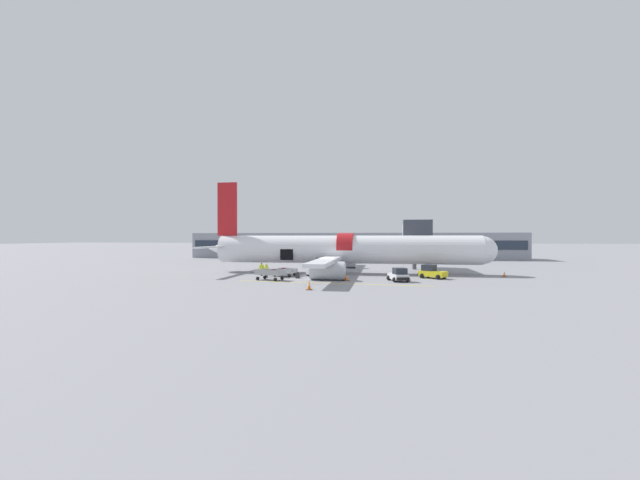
# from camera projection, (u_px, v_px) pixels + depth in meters

# --- Properties ---
(ground_plane) EXTENTS (500.00, 500.00, 0.00)m
(ground_plane) POSITION_uv_depth(u_px,v_px,m) (323.00, 277.00, 45.79)
(ground_plane) COLOR gray
(apron_marking_line) EXTENTS (20.28, 1.79, 0.01)m
(apron_marking_line) POSITION_uv_depth(u_px,v_px,m) (331.00, 283.00, 40.00)
(apron_marking_line) COLOR yellow
(apron_marking_line) RESTS_ON ground_plane
(terminal_strip) EXTENTS (72.02, 9.42, 5.61)m
(terminal_strip) POSITION_uv_depth(u_px,v_px,m) (352.00, 246.00, 87.93)
(terminal_strip) COLOR gray
(terminal_strip) RESTS_ON ground_plane
(jet_bridge_stub) EXTENTS (3.75, 12.01, 7.01)m
(jet_bridge_stub) POSITION_uv_depth(u_px,v_px,m) (415.00, 233.00, 56.30)
(jet_bridge_stub) COLOR #4C4C51
(jet_bridge_stub) RESTS_ON ground_plane
(airplane) EXTENTS (37.77, 32.68, 12.21)m
(airplane) POSITION_uv_depth(u_px,v_px,m) (342.00, 250.00, 51.17)
(airplane) COLOR silver
(airplane) RESTS_ON ground_plane
(baggage_tug_lead) EXTENTS (2.48, 3.13, 1.46)m
(baggage_tug_lead) POSITION_uv_depth(u_px,v_px,m) (399.00, 275.00, 41.76)
(baggage_tug_lead) COLOR silver
(baggage_tug_lead) RESTS_ON ground_plane
(baggage_tug_mid) EXTENTS (2.69, 2.80, 1.57)m
(baggage_tug_mid) POSITION_uv_depth(u_px,v_px,m) (318.00, 271.00, 47.42)
(baggage_tug_mid) COLOR silver
(baggage_tug_mid) RESTS_ON ground_plane
(baggage_tug_rear) EXTENTS (3.29, 2.95, 1.55)m
(baggage_tug_rear) POSITION_uv_depth(u_px,v_px,m) (432.00, 273.00, 44.81)
(baggage_tug_rear) COLOR yellow
(baggage_tug_rear) RESTS_ON ground_plane
(baggage_cart_loading) EXTENTS (3.65, 2.36, 1.01)m
(baggage_cart_loading) POSITION_uv_depth(u_px,v_px,m) (285.00, 272.00, 47.06)
(baggage_cart_loading) COLOR #B7BABF
(baggage_cart_loading) RESTS_ON ground_plane
(baggage_cart_queued) EXTENTS (4.22, 2.39, 1.18)m
(baggage_cart_queued) POSITION_uv_depth(u_px,v_px,m) (271.00, 275.00, 42.88)
(baggage_cart_queued) COLOR #999BA0
(baggage_cart_queued) RESTS_ON ground_plane
(ground_crew_loader_a) EXTENTS (0.57, 0.51, 1.69)m
(ground_crew_loader_a) POSITION_uv_depth(u_px,v_px,m) (314.00, 271.00, 44.50)
(ground_crew_loader_a) COLOR black
(ground_crew_loader_a) RESTS_ON ground_plane
(ground_crew_loader_b) EXTENTS (0.52, 0.55, 1.67)m
(ground_crew_loader_b) POSITION_uv_depth(u_px,v_px,m) (266.00, 270.00, 45.55)
(ground_crew_loader_b) COLOR #2D2D33
(ground_crew_loader_b) RESTS_ON ground_plane
(ground_crew_driver) EXTENTS (0.54, 0.48, 1.59)m
(ground_crew_driver) POSITION_uv_depth(u_px,v_px,m) (262.00, 269.00, 47.93)
(ground_crew_driver) COLOR #1E2338
(ground_crew_driver) RESTS_ON ground_plane
(suitcase_on_tarmac_upright) EXTENTS (0.50, 0.28, 0.67)m
(suitcase_on_tarmac_upright) POSITION_uv_depth(u_px,v_px,m) (298.00, 276.00, 44.85)
(suitcase_on_tarmac_upright) COLOR #2D2D33
(suitcase_on_tarmac_upright) RESTS_ON ground_plane
(safety_cone_nose) EXTENTS (0.48, 0.48, 0.62)m
(safety_cone_nose) POSITION_uv_depth(u_px,v_px,m) (504.00, 274.00, 46.49)
(safety_cone_nose) COLOR black
(safety_cone_nose) RESTS_ON ground_plane
(safety_cone_engine_left) EXTENTS (0.52, 0.52, 0.79)m
(safety_cone_engine_left) POSITION_uv_depth(u_px,v_px,m) (309.00, 286.00, 35.07)
(safety_cone_engine_left) COLOR black
(safety_cone_engine_left) RESTS_ON ground_plane
(safety_cone_wingtip) EXTENTS (0.64, 0.64, 0.73)m
(safety_cone_wingtip) POSITION_uv_depth(u_px,v_px,m) (346.00, 277.00, 42.50)
(safety_cone_wingtip) COLOR black
(safety_cone_wingtip) RESTS_ON ground_plane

